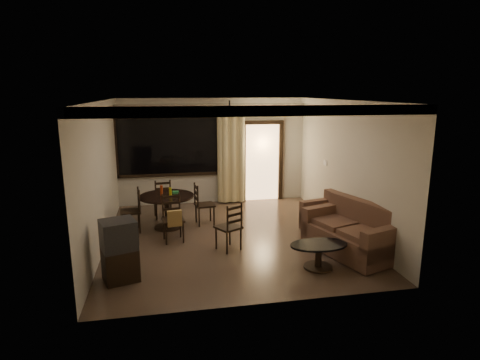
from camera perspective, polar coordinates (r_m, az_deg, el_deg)
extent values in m
plane|color=#7F6651|center=(8.47, -1.41, -8.06)|extent=(5.50, 5.50, 0.00)
plane|color=beige|center=(10.76, -3.86, 4.11)|extent=(5.00, 0.00, 5.00)
plane|color=beige|center=(5.46, 3.26, -4.33)|extent=(5.00, 0.00, 5.00)
plane|color=beige|center=(8.07, -19.26, 0.54)|extent=(0.00, 5.50, 5.50)
plane|color=beige|center=(8.83, 14.77, 1.83)|extent=(0.00, 5.50, 5.50)
plane|color=white|center=(7.92, -1.52, 11.25)|extent=(5.50, 5.50, 0.00)
cube|color=black|center=(10.63, -9.76, 4.80)|extent=(2.70, 0.04, 1.45)
cylinder|color=black|center=(10.47, -9.37, 9.13)|extent=(3.20, 0.03, 0.03)
cube|color=#FFC684|center=(11.02, 3.19, 2.47)|extent=(0.91, 0.03, 2.08)
cube|color=white|center=(9.78, 12.04, 2.40)|extent=(0.02, 0.18, 0.12)
cylinder|color=black|center=(7.92, -1.52, 10.81)|extent=(0.03, 0.03, 0.12)
cylinder|color=black|center=(7.93, -1.51, 10.16)|extent=(0.16, 0.16, 0.08)
cylinder|color=black|center=(8.93, -10.40, -2.28)|extent=(1.19, 1.19, 0.04)
cylinder|color=black|center=(9.03, -10.31, -4.47)|extent=(0.12, 0.12, 0.69)
cylinder|color=black|center=(9.14, -10.22, -6.59)|extent=(0.60, 0.60, 0.03)
cylinder|color=maroon|center=(8.93, -11.10, -1.44)|extent=(0.06, 0.06, 0.22)
cylinder|color=#B1AA12|center=(8.86, -9.87, -1.64)|extent=(0.06, 0.06, 0.18)
cube|color=#298B44|center=(9.06, -9.14, -1.72)|extent=(0.14, 0.10, 0.05)
cube|color=black|center=(8.93, -15.32, -4.35)|extent=(0.47, 0.47, 0.04)
cube|color=black|center=(9.15, -5.04, -3.55)|extent=(0.47, 0.47, 0.04)
cube|color=black|center=(8.20, -9.50, -5.60)|extent=(0.47, 0.47, 0.04)
cube|color=#A88F48|center=(7.95, -9.28, -5.42)|extent=(0.29, 0.11, 0.32)
cube|color=black|center=(9.77, -10.97, -2.68)|extent=(0.47, 0.47, 0.04)
cube|color=black|center=(6.84, -16.66, -11.43)|extent=(0.64, 0.61, 0.53)
cube|color=black|center=(6.65, -16.93, -7.47)|extent=(0.64, 0.61, 0.47)
cube|color=black|center=(6.71, -14.71, -7.17)|extent=(0.14, 0.37, 0.32)
cube|color=#492921|center=(7.84, 15.31, -8.38)|extent=(1.42, 1.95, 0.44)
cube|color=#492921|center=(7.96, 17.32, -5.43)|extent=(0.75, 1.73, 0.71)
cube|color=#492921|center=(7.27, 19.69, -8.53)|extent=(0.95, 0.47, 0.55)
cube|color=#492921|center=(8.30, 11.68, -5.39)|extent=(0.95, 0.47, 0.55)
cube|color=#492921|center=(7.72, 15.13, -6.72)|extent=(1.10, 1.66, 0.13)
cube|color=#492921|center=(8.83, 12.04, -6.00)|extent=(0.98, 0.98, 0.39)
cube|color=#492921|center=(8.91, 13.79, -3.76)|extent=(0.36, 0.84, 0.63)
cube|color=#492921|center=(8.52, 13.35, -5.38)|extent=(0.84, 0.35, 0.48)
cube|color=#492921|center=(9.02, 10.92, -4.26)|extent=(0.84, 0.35, 0.48)
cube|color=#492921|center=(8.73, 11.85, -4.67)|extent=(0.70, 0.74, 0.12)
ellipsoid|color=navy|center=(8.70, 11.88, -3.99)|extent=(0.35, 0.29, 0.10)
ellipsoid|color=black|center=(7.04, 11.16, -9.02)|extent=(1.00, 0.60, 0.03)
cylinder|color=black|center=(7.12, 11.09, -10.61)|extent=(0.11, 0.11, 0.40)
cylinder|color=black|center=(7.19, 11.02, -12.04)|extent=(0.49, 0.49, 0.03)
cube|color=black|center=(7.68, -1.67, -6.73)|extent=(0.57, 0.57, 0.04)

